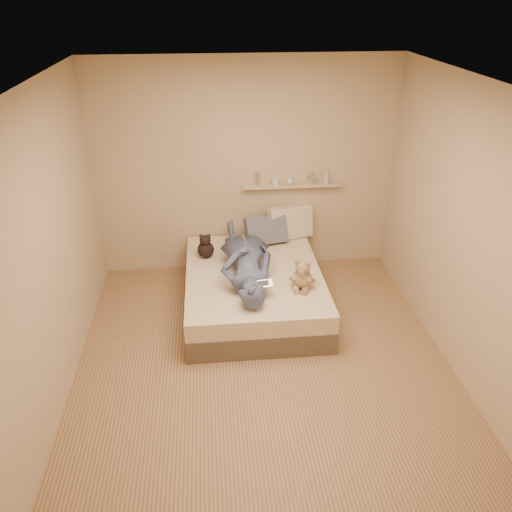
{
  "coord_description": "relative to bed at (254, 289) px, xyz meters",
  "views": [
    {
      "loc": [
        -0.44,
        -3.81,
        3.25
      ],
      "look_at": [
        0.0,
        0.65,
        0.8
      ],
      "focal_mm": 35.0,
      "sensor_mm": 36.0,
      "label": 1
    }
  ],
  "objects": [
    {
      "name": "pillow_cream",
      "position": [
        0.53,
        0.83,
        0.43
      ],
      "size": [
        0.59,
        0.36,
        0.42
      ],
      "primitive_type": "cube",
      "rotation": [
        -0.15,
        0.0,
        0.28
      ],
      "color": "beige",
      "rests_on": "bed"
    },
    {
      "name": "dark_plush",
      "position": [
        -0.52,
        0.39,
        0.35
      ],
      "size": [
        0.19,
        0.19,
        0.3
      ],
      "color": "black",
      "rests_on": "bed"
    },
    {
      "name": "game_console",
      "position": [
        0.05,
        -0.53,
        0.39
      ],
      "size": [
        0.2,
        0.11,
        0.07
      ],
      "color": "silver",
      "rests_on": "bed"
    },
    {
      "name": "person",
      "position": [
        -0.09,
        -0.03,
        0.41
      ],
      "size": [
        0.58,
        1.56,
        0.37
      ],
      "primitive_type": "imported",
      "rotation": [
        0.0,
        0.0,
        3.13
      ],
      "color": "#4F5A7C",
      "rests_on": "bed"
    },
    {
      "name": "wall_shelf",
      "position": [
        0.55,
        0.91,
        0.88
      ],
      "size": [
        1.2,
        0.12,
        0.03
      ],
      "primitive_type": "cube",
      "color": "tan",
      "rests_on": "wall_back"
    },
    {
      "name": "shelf_bottles",
      "position": [
        0.66,
        0.91,
        0.96
      ],
      "size": [
        0.9,
        0.1,
        0.19
      ],
      "color": "silver",
      "rests_on": "wall_shelf"
    },
    {
      "name": "teddy_bear",
      "position": [
        0.47,
        -0.38,
        0.37
      ],
      "size": [
        0.27,
        0.28,
        0.34
      ],
      "color": "olive",
      "rests_on": "bed"
    },
    {
      "name": "pillow_grey",
      "position": [
        0.22,
        0.69,
        0.4
      ],
      "size": [
        0.55,
        0.37,
        0.37
      ],
      "primitive_type": "cube",
      "rotation": [
        -0.43,
        0.0,
        0.22
      ],
      "color": "slate",
      "rests_on": "bed"
    },
    {
      "name": "room",
      "position": [
        0.0,
        -0.93,
        1.08
      ],
      "size": [
        3.8,
        3.8,
        3.8
      ],
      "color": "#9E7A51",
      "rests_on": "ground"
    },
    {
      "name": "bed",
      "position": [
        0.0,
        0.0,
        0.0
      ],
      "size": [
        1.5,
        1.9,
        0.45
      ],
      "color": "brown",
      "rests_on": "floor"
    }
  ]
}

